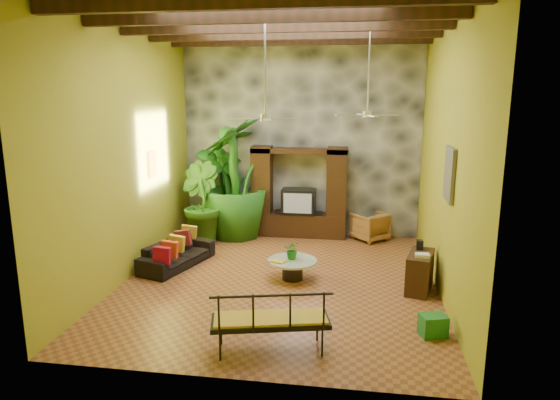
% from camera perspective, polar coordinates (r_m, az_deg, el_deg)
% --- Properties ---
extents(ground, '(7.00, 7.00, 0.00)m').
position_cam_1_polar(ground, '(9.97, 0.01, -9.17)').
color(ground, brown).
rests_on(ground, ground).
extents(ceiling, '(6.00, 7.00, 0.02)m').
position_cam_1_polar(ceiling, '(9.37, 0.01, 20.60)').
color(ceiling, silver).
rests_on(ceiling, back_wall).
extents(back_wall, '(6.00, 0.02, 5.00)m').
position_cam_1_polar(back_wall, '(12.79, 2.41, 7.17)').
color(back_wall, '#A9A226').
rests_on(back_wall, ground).
extents(left_wall, '(0.02, 7.00, 5.00)m').
position_cam_1_polar(left_wall, '(10.23, -16.90, 5.33)').
color(left_wall, '#A9A226').
rests_on(left_wall, ground).
extents(right_wall, '(0.02, 7.00, 5.00)m').
position_cam_1_polar(right_wall, '(9.37, 18.52, 4.62)').
color(right_wall, '#A9A226').
rests_on(right_wall, ground).
extents(stone_accent_wall, '(5.98, 0.10, 4.98)m').
position_cam_1_polar(stone_accent_wall, '(12.74, 2.38, 7.15)').
color(stone_accent_wall, '#33363A').
rests_on(stone_accent_wall, ground).
extents(ceiling_beams, '(5.95, 5.36, 0.22)m').
position_cam_1_polar(ceiling_beams, '(9.34, 0.01, 19.26)').
color(ceiling_beams, '#311B0F').
rests_on(ceiling_beams, ceiling).
extents(entertainment_center, '(2.40, 0.55, 2.30)m').
position_cam_1_polar(entertainment_center, '(12.67, 2.17, 0.10)').
color(entertainment_center, black).
rests_on(entertainment_center, ground).
extents(ceiling_fan_front, '(1.28, 1.28, 1.86)m').
position_cam_1_polar(ceiling_fan_front, '(8.91, -1.68, 10.70)').
color(ceiling_fan_front, silver).
rests_on(ceiling_fan_front, ceiling).
extents(ceiling_fan_back, '(1.28, 1.28, 1.86)m').
position_cam_1_polar(ceiling_fan_back, '(10.37, 9.98, 10.77)').
color(ceiling_fan_back, silver).
rests_on(ceiling_fan_back, ceiling).
extents(wall_art_mask, '(0.06, 0.32, 0.55)m').
position_cam_1_polar(wall_art_mask, '(11.17, -14.40, 3.96)').
color(wall_art_mask, gold).
rests_on(wall_art_mask, left_wall).
extents(wall_art_painting, '(0.06, 0.70, 0.90)m').
position_cam_1_polar(wall_art_painting, '(8.81, 18.80, 2.82)').
color(wall_art_painting, '#235C80').
rests_on(wall_art_painting, right_wall).
extents(sofa, '(1.24, 1.97, 0.54)m').
position_cam_1_polar(sofa, '(10.89, -11.70, -6.03)').
color(sofa, black).
rests_on(sofa, ground).
extents(wicker_armchair, '(1.07, 1.07, 0.70)m').
position_cam_1_polar(wicker_armchair, '(12.66, 10.25, -2.97)').
color(wicker_armchair, olive).
rests_on(wicker_armchair, ground).
extents(tall_plant_a, '(1.56, 1.44, 2.45)m').
position_cam_1_polar(tall_plant_a, '(13.01, -6.61, 1.51)').
color(tall_plant_a, '#1F691B').
rests_on(tall_plant_a, ground).
extents(tall_plant_b, '(1.41, 1.39, 1.99)m').
position_cam_1_polar(tall_plant_b, '(12.26, -9.15, -0.32)').
color(tall_plant_b, '#285D18').
rests_on(tall_plant_b, ground).
extents(tall_plant_c, '(2.00, 2.00, 3.03)m').
position_cam_1_polar(tall_plant_c, '(12.56, -5.20, 2.50)').
color(tall_plant_c, '#24671B').
rests_on(tall_plant_c, ground).
extents(coffee_table, '(0.97, 0.97, 0.40)m').
position_cam_1_polar(coffee_table, '(9.95, 1.43, -7.63)').
color(coffee_table, black).
rests_on(coffee_table, ground).
extents(centerpiece_plant, '(0.34, 0.30, 0.37)m').
position_cam_1_polar(centerpiece_plant, '(9.90, 1.44, -5.72)').
color(centerpiece_plant, '#1C6A1D').
rests_on(centerpiece_plant, coffee_table).
extents(yellow_tray, '(0.31, 0.26, 0.03)m').
position_cam_1_polar(yellow_tray, '(9.77, -0.22, -7.04)').
color(yellow_tray, gold).
rests_on(yellow_tray, coffee_table).
extents(iron_bench, '(1.76, 0.99, 0.57)m').
position_cam_1_polar(iron_bench, '(7.21, -1.21, -13.38)').
color(iron_bench, black).
rests_on(iron_bench, ground).
extents(side_console, '(0.62, 0.98, 0.72)m').
position_cam_1_polar(side_console, '(9.74, 15.69, -7.92)').
color(side_console, '#3B1A13').
rests_on(side_console, ground).
extents(green_bin, '(0.45, 0.39, 0.34)m').
position_cam_1_polar(green_bin, '(8.17, 17.09, -13.55)').
color(green_bin, '#1F7434').
rests_on(green_bin, ground).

